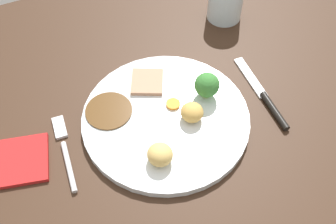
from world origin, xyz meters
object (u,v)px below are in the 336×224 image
(meat_slice_main, at_px, (146,82))
(carrot_coin_front, at_px, (173,104))
(water_glass, at_px, (226,0))
(broccoli_floret, at_px, (207,85))
(knife, at_px, (265,98))
(roast_potato_right, at_px, (192,112))
(dinner_plate, at_px, (168,118))
(roast_potato_left, at_px, (160,155))
(fork, at_px, (65,150))
(folded_napkin, at_px, (14,162))

(meat_slice_main, xyz_separation_m, carrot_coin_front, (0.03, -0.07, -0.00))
(water_glass, bearing_deg, broccoli_floret, -127.14)
(meat_slice_main, distance_m, broccoli_floret, 0.12)
(carrot_coin_front, xyz_separation_m, knife, (0.16, -0.05, -0.01))
(roast_potato_right, xyz_separation_m, water_glass, (0.19, 0.23, 0.01))
(meat_slice_main, distance_m, roast_potato_right, 0.11)
(dinner_plate, xyz_separation_m, meat_slice_main, (-0.01, 0.08, 0.01))
(roast_potato_right, xyz_separation_m, knife, (0.15, -0.01, -0.03))
(roast_potato_left, xyz_separation_m, fork, (-0.13, 0.09, -0.03))
(dinner_plate, bearing_deg, roast_potato_left, -122.45)
(roast_potato_left, height_order, broccoli_floret, broccoli_floret)
(fork, height_order, water_glass, water_glass)
(broccoli_floret, bearing_deg, fork, 179.95)
(broccoli_floret, relative_size, fork, 0.33)
(dinner_plate, distance_m, meat_slice_main, 0.08)
(roast_potato_left, height_order, carrot_coin_front, roast_potato_left)
(carrot_coin_front, relative_size, folded_napkin, 0.23)
(roast_potato_right, bearing_deg, water_glass, 49.82)
(folded_napkin, bearing_deg, knife, -7.07)
(carrot_coin_front, distance_m, water_glass, 0.28)
(roast_potato_right, distance_m, fork, 0.22)
(broccoli_floret, xyz_separation_m, knife, (0.10, -0.04, -0.04))
(knife, bearing_deg, meat_slice_main, 62.15)
(roast_potato_left, xyz_separation_m, knife, (0.23, 0.05, -0.03))
(roast_potato_left, relative_size, carrot_coin_front, 1.67)
(water_glass, bearing_deg, fork, -154.98)
(carrot_coin_front, relative_size, fork, 0.16)
(roast_potato_right, bearing_deg, carrot_coin_front, 114.67)
(meat_slice_main, relative_size, fork, 0.39)
(water_glass, bearing_deg, knife, -100.66)
(fork, xyz_separation_m, water_glass, (0.41, 0.19, 0.04))
(meat_slice_main, distance_m, fork, 0.19)
(knife, bearing_deg, roast_potato_left, 104.27)
(broccoli_floret, height_order, knife, broccoli_floret)
(roast_potato_left, distance_m, water_glass, 0.39)
(roast_potato_left, distance_m, fork, 0.16)
(roast_potato_right, xyz_separation_m, carrot_coin_front, (-0.02, 0.04, -0.01))
(dinner_plate, relative_size, water_glass, 3.42)
(water_glass, bearing_deg, meat_slice_main, -152.64)
(carrot_coin_front, bearing_deg, roast_potato_right, -65.33)
(roast_potato_left, relative_size, water_glass, 0.49)
(dinner_plate, distance_m, knife, 0.18)
(water_glass, bearing_deg, roast_potato_left, -134.39)
(broccoli_floret, distance_m, knife, 0.12)
(carrot_coin_front, distance_m, folded_napkin, 0.28)
(roast_potato_left, height_order, folded_napkin, roast_potato_left)
(roast_potato_left, distance_m, carrot_coin_front, 0.11)
(dinner_plate, height_order, water_glass, water_glass)
(knife, bearing_deg, broccoli_floret, 69.75)
(dinner_plate, distance_m, roast_potato_right, 0.05)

